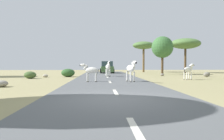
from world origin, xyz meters
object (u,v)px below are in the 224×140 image
(car_0, at_px, (107,68))
(tree_2, at_px, (162,47))
(zebra_2, at_px, (131,69))
(tree_5, at_px, (185,44))
(zebra_3, at_px, (91,70))
(tree_4, at_px, (144,46))
(bush_1, at_px, (30,75))
(zebra_0, at_px, (108,67))
(rock_3, at_px, (207,74))
(bush_0, at_px, (68,73))
(rock_1, at_px, (45,76))
(rock_0, at_px, (1,84))
(zebra_1, at_px, (188,70))
(rock_2, at_px, (162,75))

(car_0, xyz_separation_m, tree_2, (7.22, -4.27, 2.74))
(zebra_2, xyz_separation_m, tree_5, (11.05, 18.00, 3.54))
(zebra_3, distance_m, tree_4, 23.30)
(tree_4, relative_size, bush_1, 4.68)
(zebra_0, height_order, tree_4, tree_4)
(zebra_0, distance_m, zebra_3, 7.25)
(zebra_0, height_order, rock_3, zebra_0)
(zebra_0, height_order, zebra_2, zebra_0)
(rock_3, bearing_deg, tree_5, 80.12)
(zebra_2, height_order, bush_1, zebra_2)
(bush_0, bearing_deg, zebra_0, -4.84)
(car_0, distance_m, rock_3, 14.55)
(zebra_2, relative_size, car_0, 0.38)
(zebra_3, relative_size, car_0, 0.34)
(tree_4, distance_m, rock_3, 15.94)
(zebra_0, bearing_deg, rock_3, 170.86)
(tree_4, xyz_separation_m, rock_1, (-13.09, -14.86, -4.38))
(zebra_3, height_order, rock_0, zebra_3)
(tree_4, relative_size, bush_0, 3.64)
(zebra_0, height_order, rock_1, zebra_0)
(bush_0, xyz_separation_m, rock_3, (14.86, -0.75, -0.18))
(zebra_0, distance_m, car_0, 9.74)
(zebra_1, xyz_separation_m, tree_2, (0.50, 10.05, 2.73))
(zebra_0, relative_size, tree_5, 0.33)
(zebra_2, xyz_separation_m, rock_2, (4.84, 8.88, -0.86))
(zebra_3, height_order, tree_4, tree_4)
(tree_5, height_order, rock_0, tree_5)
(zebra_0, distance_m, zebra_1, 8.27)
(tree_5, xyz_separation_m, rock_1, (-19.02, -11.22, -4.39))
(zebra_1, xyz_separation_m, car_0, (-6.73, 14.33, -0.01))
(rock_3, bearing_deg, bush_0, 177.10)
(rock_2, bearing_deg, zebra_1, -84.90)
(tree_4, bearing_deg, zebra_3, -110.70)
(rock_3, bearing_deg, tree_2, 118.66)
(zebra_1, distance_m, tree_4, 19.38)
(rock_0, bearing_deg, rock_1, 88.81)
(rock_3, bearing_deg, rock_2, 153.99)
(zebra_0, xyz_separation_m, rock_2, (6.31, 1.69, -0.90))
(tree_5, bearing_deg, bush_1, -146.50)
(car_0, relative_size, tree_5, 0.81)
(bush_0, bearing_deg, zebra_3, -69.75)
(tree_4, bearing_deg, zebra_2, -103.34)
(rock_3, bearing_deg, bush_1, -173.65)
(rock_1, bearing_deg, car_0, 56.82)
(tree_4, bearing_deg, tree_5, -31.56)
(tree_5, relative_size, rock_0, 6.61)
(zebra_0, bearing_deg, zebra_2, 94.54)
(tree_5, distance_m, rock_1, 22.51)
(tree_4, xyz_separation_m, tree_5, (5.92, -3.64, 0.02))
(zebra_2, height_order, tree_2, tree_2)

